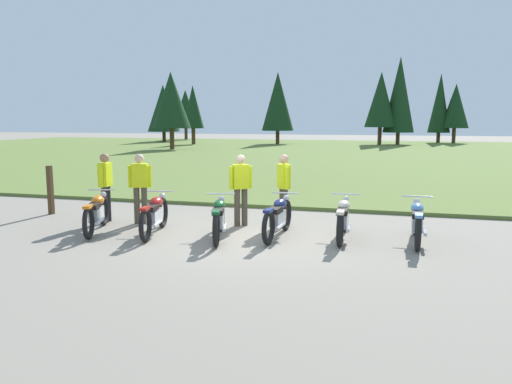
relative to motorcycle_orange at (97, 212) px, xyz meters
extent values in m
plane|color=gray|center=(3.42, 0.29, -0.44)|extent=(140.00, 140.00, 0.00)
cube|color=#5B7033|center=(3.42, 25.80, -0.39)|extent=(80.00, 44.00, 0.10)
cylinder|color=#47331E|center=(-10.69, 27.05, 0.45)|extent=(0.36, 0.36, 1.78)
cone|color=#143319|center=(-10.69, 27.05, 3.52)|extent=(3.04, 3.04, 4.35)
cylinder|color=#47331E|center=(4.96, 39.11, 0.43)|extent=(0.36, 0.36, 1.74)
cone|color=#143319|center=(4.96, 39.11, 3.84)|extent=(2.90, 2.90, 5.09)
cylinder|color=#47331E|center=(10.60, 44.56, 0.12)|extent=(0.36, 0.36, 1.12)
cone|color=#143319|center=(10.60, 44.56, 3.63)|extent=(2.20, 2.20, 5.88)
cylinder|color=#47331E|center=(-4.54, 37.61, 0.26)|extent=(0.36, 0.36, 1.39)
cone|color=#143319|center=(-4.54, 37.61, 3.70)|extent=(3.05, 3.05, 5.51)
cylinder|color=#47331E|center=(-12.12, 34.93, 0.37)|extent=(0.36, 0.36, 1.62)
cone|color=#143319|center=(-12.12, 34.93, 3.18)|extent=(2.04, 2.04, 4.01)
cylinder|color=#47331E|center=(-17.44, 45.51, 0.44)|extent=(0.36, 0.36, 1.77)
cone|color=#143319|center=(-17.44, 45.51, 3.37)|extent=(2.90, 2.90, 4.08)
cylinder|color=#47331E|center=(6.61, 39.83, 0.18)|extent=(0.36, 0.36, 1.24)
cone|color=#143319|center=(6.61, 39.83, 4.30)|extent=(2.88, 2.88, 7.00)
cylinder|color=#47331E|center=(-17.30, 39.34, 0.15)|extent=(0.36, 0.36, 1.17)
cone|color=#143319|center=(-17.30, 39.34, 3.17)|extent=(3.40, 3.40, 4.88)
cylinder|color=#47331E|center=(12.05, 44.37, 0.36)|extent=(0.36, 0.36, 1.59)
cone|color=#143319|center=(12.05, 44.37, 3.34)|extent=(2.70, 2.70, 4.37)
torus|color=black|center=(-0.23, 0.65, -0.09)|extent=(0.33, 0.69, 0.70)
torus|color=black|center=(0.24, -0.67, -0.09)|extent=(0.33, 0.69, 0.70)
cube|color=silver|center=(0.00, -0.01, -0.04)|extent=(0.40, 0.67, 0.28)
ellipsoid|color=orange|center=(-0.06, 0.16, 0.24)|extent=(0.41, 0.54, 0.22)
cube|color=black|center=(0.08, -0.22, 0.18)|extent=(0.37, 0.53, 0.10)
cube|color=orange|center=(0.24, -0.67, 0.25)|extent=(0.24, 0.35, 0.06)
cylinder|color=silver|center=(-0.20, 0.55, 0.42)|extent=(0.59, 0.24, 0.03)
sphere|color=silver|center=(-0.24, 0.67, 0.29)|extent=(0.14, 0.14, 0.14)
cylinder|color=silver|center=(0.23, -0.25, -0.14)|extent=(0.25, 0.54, 0.07)
torus|color=black|center=(1.21, 0.81, -0.09)|extent=(0.24, 0.71, 0.70)
torus|color=black|center=(1.49, -0.57, -0.09)|extent=(0.24, 0.71, 0.70)
cube|color=silver|center=(1.35, 0.12, -0.04)|extent=(0.33, 0.67, 0.28)
ellipsoid|color=#AD1919|center=(1.31, 0.30, 0.24)|extent=(0.35, 0.52, 0.22)
cube|color=black|center=(1.39, -0.10, 0.18)|extent=(0.31, 0.51, 0.10)
cube|color=#AD1919|center=(1.49, -0.57, 0.25)|extent=(0.20, 0.34, 0.06)
cylinder|color=silver|center=(1.23, 0.71, 0.42)|extent=(0.61, 0.16, 0.03)
sphere|color=silver|center=(1.20, 0.83, 0.29)|extent=(0.14, 0.14, 0.14)
cylinder|color=silver|center=(1.54, -0.15, -0.14)|extent=(0.18, 0.55, 0.07)
torus|color=black|center=(2.64, 0.80, -0.09)|extent=(0.28, 0.70, 0.70)
torus|color=black|center=(3.01, -0.56, -0.09)|extent=(0.28, 0.70, 0.70)
cube|color=silver|center=(2.83, 0.12, -0.04)|extent=(0.36, 0.67, 0.28)
ellipsoid|color=#144C23|center=(2.78, 0.29, 0.24)|extent=(0.38, 0.53, 0.22)
cube|color=black|center=(2.89, -0.09, 0.18)|extent=(0.34, 0.52, 0.10)
cube|color=#144C23|center=(3.01, -0.56, 0.25)|extent=(0.22, 0.35, 0.06)
cylinder|color=silver|center=(2.67, 0.70, 0.42)|extent=(0.61, 0.19, 0.03)
sphere|color=silver|center=(2.64, 0.82, 0.29)|extent=(0.14, 0.14, 0.14)
cylinder|color=silver|center=(3.04, -0.13, -0.14)|extent=(0.21, 0.55, 0.07)
torus|color=black|center=(4.01, 1.28, -0.09)|extent=(0.13, 0.70, 0.70)
torus|color=black|center=(3.95, -0.12, -0.09)|extent=(0.13, 0.70, 0.70)
cube|color=silver|center=(3.98, 0.58, -0.04)|extent=(0.23, 0.65, 0.28)
ellipsoid|color=navy|center=(3.99, 0.76, 0.24)|extent=(0.28, 0.49, 0.22)
cube|color=black|center=(3.98, 0.36, 0.18)|extent=(0.24, 0.49, 0.10)
cube|color=navy|center=(3.95, -0.12, 0.25)|extent=(0.15, 0.33, 0.06)
cylinder|color=silver|center=(4.01, 1.18, 0.42)|extent=(0.62, 0.06, 0.03)
sphere|color=silver|center=(4.01, 1.30, 0.29)|extent=(0.14, 0.14, 0.14)
cylinder|color=silver|center=(4.11, 0.28, -0.14)|extent=(0.09, 0.55, 0.07)
torus|color=black|center=(5.32, 1.48, -0.09)|extent=(0.12, 0.70, 0.70)
torus|color=black|center=(5.35, 0.08, -0.09)|extent=(0.12, 0.70, 0.70)
cube|color=silver|center=(5.33, 0.78, -0.04)|extent=(0.21, 0.64, 0.28)
ellipsoid|color=beige|center=(5.33, 0.96, 0.24)|extent=(0.27, 0.49, 0.22)
cube|color=black|center=(5.34, 0.56, 0.18)|extent=(0.23, 0.48, 0.10)
cube|color=beige|center=(5.35, 0.08, 0.25)|extent=(0.15, 0.32, 0.06)
cylinder|color=silver|center=(5.32, 1.38, 0.42)|extent=(0.62, 0.05, 0.03)
sphere|color=silver|center=(5.32, 1.50, 0.29)|extent=(0.14, 0.14, 0.14)
cylinder|color=silver|center=(5.48, 0.48, -0.14)|extent=(0.08, 0.55, 0.07)
torus|color=black|center=(6.81, 1.53, -0.09)|extent=(0.11, 0.70, 0.70)
torus|color=black|center=(6.80, 0.13, -0.09)|extent=(0.11, 0.70, 0.70)
cube|color=silver|center=(6.81, 0.83, -0.04)|extent=(0.21, 0.64, 0.28)
ellipsoid|color=#598CC6|center=(6.81, 1.01, 0.24)|extent=(0.26, 0.48, 0.22)
cube|color=black|center=(6.81, 0.61, 0.18)|extent=(0.22, 0.48, 0.10)
cube|color=#598CC6|center=(6.80, 0.13, 0.25)|extent=(0.14, 0.32, 0.06)
cylinder|color=silver|center=(6.81, 1.43, 0.42)|extent=(0.62, 0.04, 0.03)
sphere|color=silver|center=(6.81, 1.55, 0.29)|extent=(0.14, 0.14, 0.14)
cylinder|color=silver|center=(6.94, 0.53, -0.14)|extent=(0.08, 0.55, 0.07)
cylinder|color=#4C4233|center=(0.60, 1.09, 0.00)|extent=(0.14, 0.14, 0.88)
cylinder|color=#4C4233|center=(0.43, 1.03, 0.00)|extent=(0.14, 0.14, 0.88)
cube|color=#D8EA19|center=(0.51, 1.06, 0.72)|extent=(0.41, 0.33, 0.56)
sphere|color=beige|center=(0.51, 1.06, 1.12)|extent=(0.22, 0.22, 0.22)
cylinder|color=#D8EA19|center=(0.73, 1.14, 0.70)|extent=(0.09, 0.09, 0.52)
cylinder|color=#D8EA19|center=(0.30, 0.98, 0.70)|extent=(0.09, 0.09, 0.52)
cylinder|color=#4C4233|center=(2.97, 1.51, 0.00)|extent=(0.14, 0.14, 0.88)
cylinder|color=#4C4233|center=(2.82, 1.40, 0.00)|extent=(0.14, 0.14, 0.88)
cube|color=#D8EA19|center=(2.90, 1.45, 0.72)|extent=(0.42, 0.38, 0.56)
sphere|color=beige|center=(2.90, 1.45, 1.12)|extent=(0.22, 0.22, 0.22)
cylinder|color=#D8EA19|center=(3.09, 1.58, 0.70)|extent=(0.09, 0.09, 0.52)
cylinder|color=#D8EA19|center=(2.71, 1.33, 0.70)|extent=(0.09, 0.09, 0.52)
cylinder|color=black|center=(-0.40, 1.10, 0.00)|extent=(0.14, 0.14, 0.88)
cylinder|color=black|center=(-0.37, 0.92, 0.00)|extent=(0.14, 0.14, 0.88)
cube|color=#D8EA19|center=(-0.38, 1.01, 0.72)|extent=(0.27, 0.39, 0.56)
sphere|color=#9E7051|center=(-0.38, 1.01, 1.12)|extent=(0.22, 0.22, 0.22)
cylinder|color=#D8EA19|center=(-0.42, 1.24, 0.70)|extent=(0.09, 0.09, 0.52)
cylinder|color=#D8EA19|center=(-0.35, 0.78, 0.70)|extent=(0.09, 0.09, 0.52)
cylinder|color=#4C4233|center=(3.79, 1.89, 0.00)|extent=(0.14, 0.14, 0.88)
cylinder|color=#4C4233|center=(3.89, 1.73, 0.00)|extent=(0.14, 0.14, 0.88)
cube|color=#D8EA19|center=(3.84, 1.81, 0.72)|extent=(0.38, 0.42, 0.56)
sphere|color=tan|center=(3.84, 1.81, 1.12)|extent=(0.22, 0.22, 0.22)
cylinder|color=#D8EA19|center=(3.72, 2.01, 0.70)|extent=(0.09, 0.09, 0.52)
cylinder|color=#D8EA19|center=(3.96, 1.62, 0.70)|extent=(0.09, 0.09, 0.52)
cube|color=#47331E|center=(-2.36, 1.53, 0.20)|extent=(0.12, 0.12, 1.28)
camera|label=1|loc=(6.30, -9.57, 2.05)|focal=35.12mm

